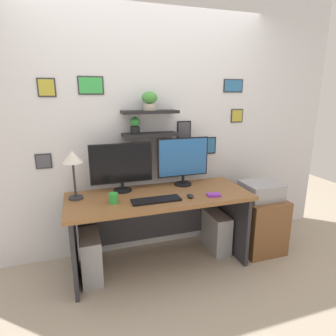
# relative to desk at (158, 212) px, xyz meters

# --- Properties ---
(ground_plane) EXTENTS (8.00, 8.00, 0.00)m
(ground_plane) POSITION_rel_desk_xyz_m (0.00, -0.06, -0.54)
(ground_plane) COLOR tan
(back_wall_assembly) EXTENTS (4.40, 0.24, 2.70)m
(back_wall_assembly) POSITION_rel_desk_xyz_m (0.00, 0.38, 0.81)
(back_wall_assembly) COLOR silver
(back_wall_assembly) RESTS_ON ground
(desk) EXTENTS (1.73, 0.68, 0.75)m
(desk) POSITION_rel_desk_xyz_m (0.00, 0.00, 0.00)
(desk) COLOR brown
(desk) RESTS_ON ground
(monitor_left) EXTENTS (0.60, 0.18, 0.47)m
(monitor_left) POSITION_rel_desk_xyz_m (-0.32, 0.16, 0.46)
(monitor_left) COLOR black
(monitor_left) RESTS_ON desk
(monitor_right) EXTENTS (0.54, 0.18, 0.50)m
(monitor_right) POSITION_rel_desk_xyz_m (0.32, 0.16, 0.48)
(monitor_right) COLOR black
(monitor_right) RESTS_ON desk
(keyboard) EXTENTS (0.44, 0.14, 0.02)m
(keyboard) POSITION_rel_desk_xyz_m (-0.08, -0.21, 0.22)
(keyboard) COLOR black
(keyboard) RESTS_ON desk
(computer_mouse) EXTENTS (0.06, 0.09, 0.03)m
(computer_mouse) POSITION_rel_desk_xyz_m (0.25, -0.22, 0.22)
(computer_mouse) COLOR black
(computer_mouse) RESTS_ON desk
(desk_lamp) EXTENTS (0.18, 0.18, 0.44)m
(desk_lamp) POSITION_rel_desk_xyz_m (-0.76, 0.08, 0.56)
(desk_lamp) COLOR #2D2D33
(desk_lamp) RESTS_ON desk
(coffee_mug) EXTENTS (0.08, 0.08, 0.09)m
(coffee_mug) POSITION_rel_desk_xyz_m (-0.44, -0.14, 0.25)
(coffee_mug) COLOR green
(coffee_mug) RESTS_ON desk
(scissors_tray) EXTENTS (0.13, 0.10, 0.02)m
(scissors_tray) POSITION_rel_desk_xyz_m (0.47, -0.25, 0.22)
(scissors_tray) COLOR purple
(scissors_tray) RESTS_ON desk
(drawer_cabinet) EXTENTS (0.44, 0.50, 0.59)m
(drawer_cabinet) POSITION_rel_desk_xyz_m (1.12, -0.09, -0.25)
(drawer_cabinet) COLOR brown
(drawer_cabinet) RESTS_ON ground
(printer) EXTENTS (0.38, 0.34, 0.17)m
(printer) POSITION_rel_desk_xyz_m (1.12, -0.09, 0.14)
(printer) COLOR #9E9EA3
(printer) RESTS_ON drawer_cabinet
(computer_tower_left) EXTENTS (0.18, 0.40, 0.44)m
(computer_tower_left) POSITION_rel_desk_xyz_m (-0.67, -0.06, -0.33)
(computer_tower_left) COLOR #99999E
(computer_tower_left) RESTS_ON ground
(computer_tower_right) EXTENTS (0.18, 0.40, 0.42)m
(computer_tower_right) POSITION_rel_desk_xyz_m (0.67, 0.04, -0.33)
(computer_tower_right) COLOR #99999E
(computer_tower_right) RESTS_ON ground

